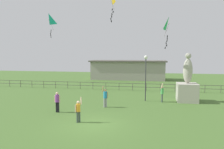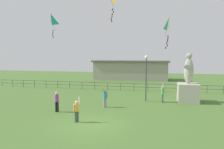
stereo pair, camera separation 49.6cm
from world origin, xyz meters
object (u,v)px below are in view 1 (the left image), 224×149
Objects in this scene: kite_0 at (49,20)px; kite_2 at (169,25)px; statue_monument at (187,88)px; person_1 at (162,93)px; lamppost at (146,68)px; person_2 at (105,97)px; person_0 at (78,110)px; person_3 at (57,101)px.

kite_0 is 0.99× the size of kite_2.
statue_monument is 2.57× the size of person_1.
lamppost is 2.88m from person_1.
kite_2 is at bearing -164.35° from statue_monument.
lamppost is 1.52× the size of kite_0.
person_1 is 0.98× the size of person_2.
person_2 is at bearing -153.51° from statue_monument.
lamppost is at bearing 173.19° from person_1.
kite_0 is (-9.17, 8.07, 8.10)m from person_2.
statue_monument is at bearing 26.49° from person_2.
person_0 is 0.58× the size of kite_2.
person_1 is at bearing 51.51° from person_0.
lamppost is at bearing -172.60° from statue_monument.
kite_2 reaches higher than person_2.
person_2 is at bearing 78.41° from person_0.
kite_2 is (2.11, -0.02, 4.18)m from lamppost.
person_2 is (0.92, 4.51, 0.07)m from person_0.
statue_monument is 2.52× the size of person_2.
lamppost is at bearing 43.11° from person_2.
person_1 is (5.98, 7.52, 0.05)m from person_0.
kite_0 is (-5.72, 10.41, 8.10)m from person_3.
person_1 is 10.06m from person_3.
statue_monument reaches higher than lamppost.
person_0 is at bearing -40.58° from person_3.
person_1 is at bearing 32.15° from person_3.
lamppost is at bearing 38.85° from person_3.
person_0 is 1.07× the size of person_3.
person_0 is 4.60m from person_2.
person_2 is 9.15m from kite_2.
kite_2 reaches higher than person_3.
person_3 is (-3.46, -2.34, -0.00)m from person_2.
person_1 is 6.58m from kite_2.
person_2 is (-5.06, -3.01, 0.02)m from person_1.
kite_0 is at bearing 161.65° from kite_2.
statue_monument reaches higher than person_0.
kite_0 reaches higher than kite_2.
person_1 is 5.89m from person_2.
statue_monument is 12.54m from person_3.
person_1 is (-2.45, -0.72, -0.45)m from statue_monument.
kite_0 reaches higher than person_1.
kite_0 is at bearing 123.26° from person_0.
person_0 is 3.34m from person_3.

